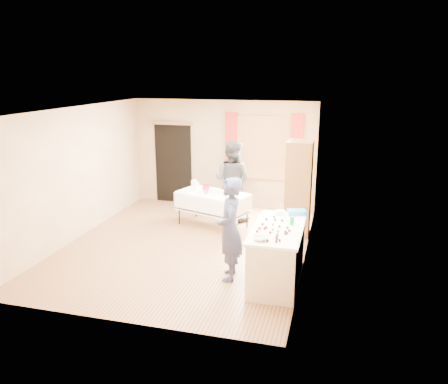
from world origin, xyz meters
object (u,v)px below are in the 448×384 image
(cabinet, at_px, (299,189))
(girl, at_px, (230,229))
(chair, at_px, (232,198))
(party_table, at_px, (213,206))
(woman, at_px, (232,180))
(counter, at_px, (277,254))

(cabinet, distance_m, girl, 2.44)
(chair, relative_size, girl, 0.65)
(party_table, bearing_deg, woman, 81.93)
(cabinet, relative_size, woman, 1.08)
(counter, distance_m, girl, 0.85)
(girl, bearing_deg, party_table, -168.05)
(party_table, distance_m, chair, 1.10)
(cabinet, xyz_separation_m, chair, (-1.65, 1.10, -0.64))
(cabinet, distance_m, counter, 2.26)
(woman, bearing_deg, cabinet, 173.70)
(woman, bearing_deg, girl, 118.16)
(cabinet, distance_m, woman, 1.64)
(chair, xyz_separation_m, girl, (0.80, -3.39, 0.51))
(cabinet, bearing_deg, girl, -110.44)
(party_table, distance_m, woman, 0.78)
(counter, xyz_separation_m, girl, (-0.75, -0.09, 0.39))
(chair, height_order, girl, girl)
(counter, distance_m, woman, 3.17)
(cabinet, bearing_deg, party_table, 179.35)
(cabinet, xyz_separation_m, counter, (-0.10, -2.20, -0.51))
(girl, xyz_separation_m, woman, (-0.67, 2.88, 0.06))
(counter, relative_size, girl, 0.97)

